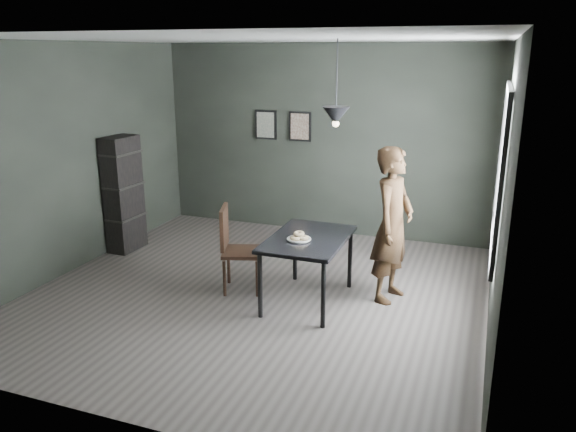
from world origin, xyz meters
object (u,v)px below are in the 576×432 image
(white_plate, at_px, (299,240))
(pendant_lamp, at_px, (336,116))
(cafe_table, at_px, (308,244))
(woman, at_px, (393,225))
(shelf_unit, at_px, (123,194))
(wood_chair, at_px, (234,243))

(white_plate, xyz_separation_m, pendant_lamp, (0.31, 0.23, 1.29))
(pendant_lamp, bearing_deg, cafe_table, -158.20)
(woman, distance_m, shelf_unit, 3.77)
(woman, xyz_separation_m, pendant_lamp, (-0.58, -0.31, 1.19))
(pendant_lamp, bearing_deg, wood_chair, -175.59)
(shelf_unit, bearing_deg, white_plate, -15.03)
(cafe_table, xyz_separation_m, shelf_unit, (-2.92, 0.76, 0.12))
(woman, relative_size, wood_chair, 1.72)
(white_plate, bearing_deg, cafe_table, 64.78)
(woman, xyz_separation_m, wood_chair, (-1.73, -0.39, -0.29))
(cafe_table, distance_m, shelf_unit, 3.02)
(cafe_table, xyz_separation_m, pendant_lamp, (0.25, 0.10, 1.38))
(white_plate, distance_m, shelf_unit, 2.99)
(shelf_unit, bearing_deg, cafe_table, -12.38)
(wood_chair, distance_m, shelf_unit, 2.17)
(white_plate, distance_m, woman, 1.05)
(cafe_table, xyz_separation_m, wood_chair, (-0.89, 0.01, -0.10))
(wood_chair, height_order, pendant_lamp, pendant_lamp)
(white_plate, height_order, wood_chair, wood_chair)
(cafe_table, height_order, woman, woman)
(woman, height_order, pendant_lamp, pendant_lamp)
(shelf_unit, distance_m, pendant_lamp, 3.47)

